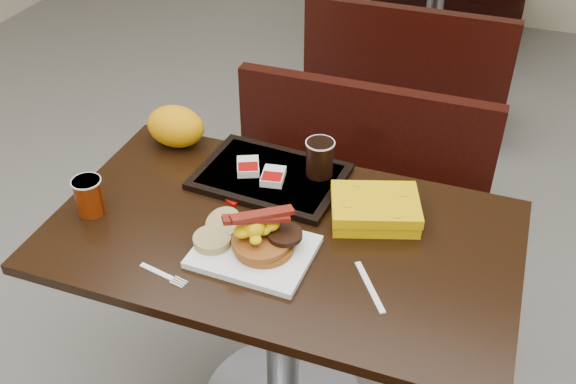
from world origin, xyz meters
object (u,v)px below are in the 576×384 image
(bench_near_n, at_px, (347,197))
(knife, at_px, (370,287))
(pancake_stack, at_px, (264,244))
(hashbrown_sleeve_right, at_px, (273,176))
(table_far, at_px, (434,11))
(paper_bag, at_px, (176,126))
(bench_far_s, at_px, (410,63))
(coffee_cup_near, at_px, (89,196))
(platter, at_px, (254,252))
(table_near, at_px, (283,329))
(tray, at_px, (270,176))
(hashbrown_sleeve_left, at_px, (248,167))
(clamshell, at_px, (375,209))
(coffee_cup_far, at_px, (320,158))
(fork, at_px, (157,272))

(bench_near_n, xyz_separation_m, knife, (0.26, -0.82, 0.39))
(pancake_stack, bearing_deg, hashbrown_sleeve_right, 106.30)
(table_far, height_order, paper_bag, paper_bag)
(knife, bearing_deg, paper_bag, -153.81)
(table_far, distance_m, bench_far_s, 0.70)
(coffee_cup_near, bearing_deg, pancake_stack, 0.06)
(platter, bearing_deg, bench_far_s, 91.14)
(table_near, bearing_deg, bench_near_n, 90.00)
(tray, height_order, hashbrown_sleeve_left, hashbrown_sleeve_left)
(bench_far_s, distance_m, hashbrown_sleeve_left, 1.76)
(table_near, xyz_separation_m, hashbrown_sleeve_right, (-0.09, 0.18, 0.41))
(bench_near_n, height_order, clamshell, clamshell)
(table_near, distance_m, paper_bag, 0.69)
(coffee_cup_far, xyz_separation_m, paper_bag, (-0.47, 0.03, -0.01))
(platter, height_order, coffee_cup_near, coffee_cup_near)
(platter, distance_m, hashbrown_sleeve_right, 0.29)
(fork, bearing_deg, bench_far_s, 95.47)
(knife, relative_size, hashbrown_sleeve_left, 2.04)
(bench_far_s, height_order, tray, tray)
(table_far, xyz_separation_m, bench_far_s, (0.00, -0.70, -0.02))
(coffee_cup_near, distance_m, tray, 0.50)
(table_far, bearing_deg, knife, -84.49)
(knife, bearing_deg, fork, -110.15)
(table_far, relative_size, tray, 2.95)
(pancake_stack, bearing_deg, coffee_cup_near, -179.94)
(hashbrown_sleeve_left, relative_size, clamshell, 0.37)
(bench_far_s, distance_m, knife, 2.07)
(coffee_cup_near, bearing_deg, hashbrown_sleeve_left, 42.18)
(tray, bearing_deg, fork, -100.77)
(knife, height_order, hashbrown_sleeve_right, hashbrown_sleeve_right)
(platter, bearing_deg, paper_bag, 138.89)
(tray, height_order, coffee_cup_far, coffee_cup_far)
(pancake_stack, bearing_deg, table_far, 89.75)
(fork, relative_size, hashbrown_sleeve_right, 1.61)
(table_near, distance_m, coffee_cup_near, 0.67)
(fork, bearing_deg, platter, 46.98)
(platter, relative_size, fork, 2.12)
(hashbrown_sleeve_right, bearing_deg, table_far, 77.98)
(platter, bearing_deg, bench_near_n, 89.65)
(coffee_cup_near, relative_size, clamshell, 0.45)
(fork, bearing_deg, coffee_cup_near, 163.33)
(fork, bearing_deg, hashbrown_sleeve_right, 83.68)
(coffee_cup_near, height_order, hashbrown_sleeve_right, coffee_cup_near)
(clamshell, bearing_deg, coffee_cup_near, 179.39)
(coffee_cup_near, height_order, clamshell, coffee_cup_near)
(hashbrown_sleeve_left, xyz_separation_m, paper_bag, (-0.27, 0.08, 0.03))
(table_far, height_order, tray, tray)
(bench_near_n, relative_size, hashbrown_sleeve_left, 11.94)
(coffee_cup_near, height_order, knife, coffee_cup_near)
(platter, distance_m, paper_bag, 0.57)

